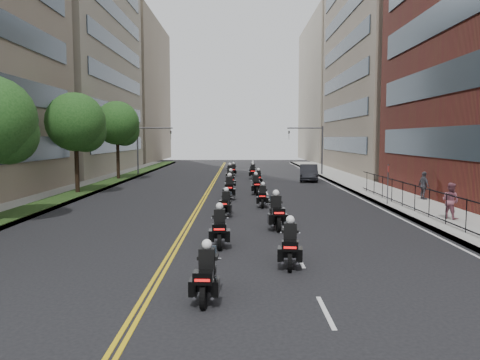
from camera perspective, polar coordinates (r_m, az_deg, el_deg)
The scene contains 29 objects.
ground at distance 12.04m, azimuth -5.35°, elevation -15.76°, with size 160.00×160.00×0.00m, color black.
sidewalk_right at distance 38.05m, azimuth 16.63°, elevation -1.42°, with size 4.00×90.00×0.15m, color gray.
sidewalk_left at distance 38.72m, azimuth -19.81°, elevation -1.40°, with size 4.00×90.00×0.15m, color gray.
grass_strip at distance 38.44m, azimuth -18.69°, elevation -1.27°, with size 2.00×90.00×0.04m, color #183212.
building_right_tan at distance 63.53m, azimuth 19.31°, elevation 14.58°, with size 15.11×28.00×30.00m.
building_right_far at distance 91.92m, azimuth 12.98°, elevation 10.47°, with size 15.00×28.00×26.00m, color gray.
building_left_mid at distance 64.78m, azimuth -21.81°, elevation 16.12°, with size 16.11×28.00×34.00m.
building_left_far at distance 92.54m, azimuth -14.76°, elevation 10.40°, with size 16.00×28.00×26.00m, color gray.
iron_fence at distance 25.46m, azimuth 22.91°, elevation -2.90°, with size 0.05×28.00×1.50m.
street_trees at distance 32.18m, azimuth -22.33°, elevation 6.27°, with size 4.40×38.40×7.98m.
traffic_signal_right at distance 53.87m, azimuth 8.99°, elevation 4.47°, with size 4.09×0.20×5.60m.
traffic_signal_left at distance 54.25m, azimuth -11.39°, elevation 4.44°, with size 4.09×0.20×5.60m.
motorcycle_0 at distance 12.68m, azimuth -4.11°, elevation -11.63°, with size 0.52×2.18×1.61m.
motorcycle_1 at distance 15.93m, azimuth 6.13°, elevation -8.03°, with size 0.66×2.29×1.69m.
motorcycle_2 at distance 18.66m, azimuth -2.51°, elevation -6.00°, with size 0.55×2.35×1.73m.
motorcycle_3 at distance 22.17m, azimuth 4.44°, elevation -4.10°, with size 0.61×2.51×1.85m.
motorcycle_4 at distance 25.74m, azimuth -1.73°, elevation -3.03°, with size 0.66×2.15×1.59m.
motorcycle_5 at distance 29.11m, azimuth 2.79°, elevation -2.10°, with size 0.56×2.12×1.57m.
motorcycle_6 at distance 32.75m, azimuth -1.29°, elevation -1.08°, with size 0.58×2.51×1.85m.
motorcycle_7 at distance 35.61m, azimuth 1.96°, elevation -0.68°, with size 0.57×2.31×1.70m.
motorcycle_8 at distance 39.33m, azimuth -1.13°, elevation -0.11°, with size 0.55×2.34×1.73m.
motorcycle_9 at distance 42.51m, azimuth 2.26°, elevation 0.19°, with size 0.49×2.11×1.55m.
motorcycle_10 at distance 46.28m, azimuth -1.24°, elevation 0.74°, with size 0.62×2.49×1.84m.
motorcycle_11 at distance 49.27m, azimuth 1.57°, elevation 0.96°, with size 0.54×2.33×1.72m.
motorcycle_12 at distance 52.77m, azimuth -0.80°, elevation 1.17°, with size 0.53×2.11×1.56m.
motorcycle_13 at distance 56.33m, azimuth 1.57°, elevation 1.42°, with size 0.59×2.11×1.56m.
parked_sedan at distance 47.20m, azimuth 8.37°, elevation 0.89°, with size 1.73×4.97×1.64m, color black.
pedestrian_b at distance 26.30m, azimuth 24.27°, elevation -2.32°, with size 0.90×0.70×1.86m, color #884A58.
pedestrian_c at distance 33.81m, azimuth 21.50°, elevation -0.63°, with size 1.10×0.46×1.88m, color #46464E.
Camera 1 is at (1.06, -11.20, 4.30)m, focal length 35.00 mm.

